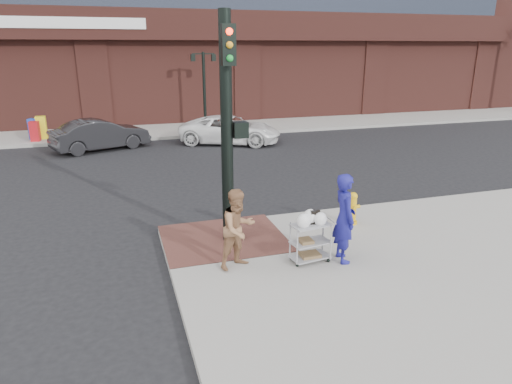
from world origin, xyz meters
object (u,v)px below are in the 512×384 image
object	(u,v)px
woman_blue	(344,218)
minivan_white	(230,130)
lamp_post	(204,82)
pedestrian_tan	(238,229)
utility_cart	(310,239)
fire_hydrant	(352,208)
sedan_dark	(100,135)
traffic_signal_pole	(228,124)

from	to	relation	value
woman_blue	minivan_white	xyz separation A→B (m)	(0.93, 13.10, -0.43)
lamp_post	pedestrian_tan	xyz separation A→B (m)	(-2.64, -16.57, -1.65)
woman_blue	minivan_white	size ratio (longest dim) A/B	0.40
utility_cart	fire_hydrant	xyz separation A→B (m)	(1.86, 1.62, -0.08)
lamp_post	minivan_white	world-z (taller)	lamp_post
sedan_dark	fire_hydrant	xyz separation A→B (m)	(6.13, -11.65, -0.11)
utility_cart	fire_hydrant	distance (m)	2.47
pedestrian_tan	fire_hydrant	bearing A→B (deg)	-1.38
lamp_post	minivan_white	bearing A→B (deg)	-83.52
utility_cart	woman_blue	bearing A→B (deg)	-12.77
lamp_post	pedestrian_tan	size ratio (longest dim) A/B	2.44
sedan_dark	minivan_white	xyz separation A→B (m)	(5.86, -0.32, -0.03)
lamp_post	woman_blue	xyz separation A→B (m)	(-0.49, -16.93, -1.53)
sedan_dark	fire_hydrant	world-z (taller)	sedan_dark
woman_blue	minivan_white	bearing A→B (deg)	3.36
woman_blue	sedan_dark	world-z (taller)	woman_blue
sedan_dark	lamp_post	bearing A→B (deg)	-78.17
pedestrian_tan	minivan_white	world-z (taller)	pedestrian_tan
pedestrian_tan	sedan_dark	xyz separation A→B (m)	(-2.79, 13.05, -0.28)
pedestrian_tan	minivan_white	size ratio (longest dim) A/B	0.35
pedestrian_tan	utility_cart	bearing A→B (deg)	-32.47
minivan_white	fire_hydrant	distance (m)	11.33
lamp_post	utility_cart	size ratio (longest dim) A/B	3.61
minivan_white	fire_hydrant	xyz separation A→B (m)	(0.27, -11.33, -0.08)
traffic_signal_pole	sedan_dark	world-z (taller)	traffic_signal_pole
fire_hydrant	lamp_post	bearing A→B (deg)	92.66
pedestrian_tan	sedan_dark	bearing A→B (deg)	77.81
lamp_post	sedan_dark	distance (m)	6.74
pedestrian_tan	fire_hydrant	distance (m)	3.65
minivan_white	traffic_signal_pole	bearing A→B (deg)	-169.36
utility_cart	fire_hydrant	world-z (taller)	utility_cart
pedestrian_tan	lamp_post	bearing A→B (deg)	56.73
pedestrian_tan	traffic_signal_pole	bearing A→B (deg)	59.02
traffic_signal_pole	pedestrian_tan	distance (m)	2.30
utility_cart	fire_hydrant	bearing A→B (deg)	41.04
utility_cart	pedestrian_tan	bearing A→B (deg)	171.77
traffic_signal_pole	sedan_dark	size ratio (longest dim) A/B	1.20
traffic_signal_pole	pedestrian_tan	size ratio (longest dim) A/B	3.05
sedan_dark	fire_hydrant	bearing A→B (deg)	-173.38
sedan_dark	utility_cart	distance (m)	13.94
traffic_signal_pole	pedestrian_tan	xyz separation A→B (m)	(-0.16, -1.34, -1.86)
woman_blue	fire_hydrant	size ratio (longest dim) A/B	2.26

